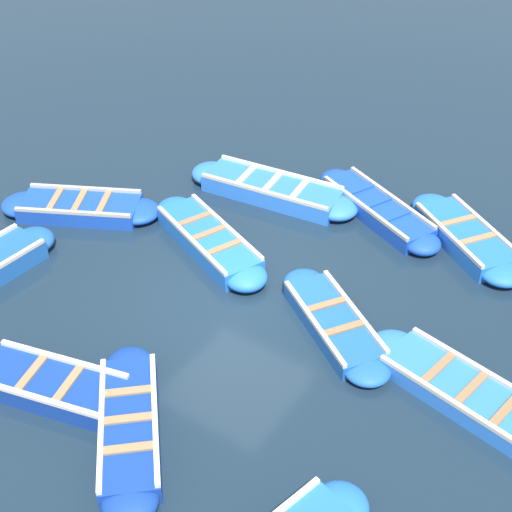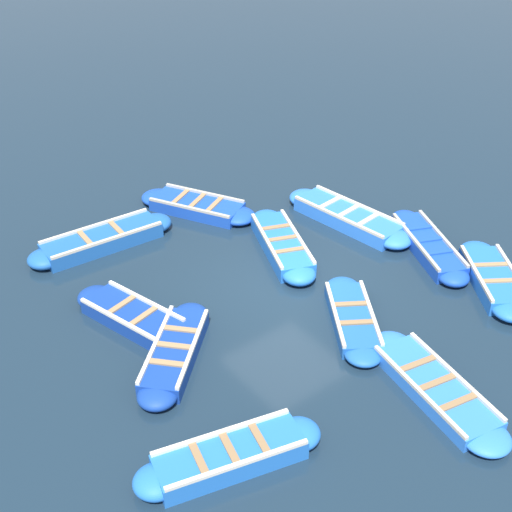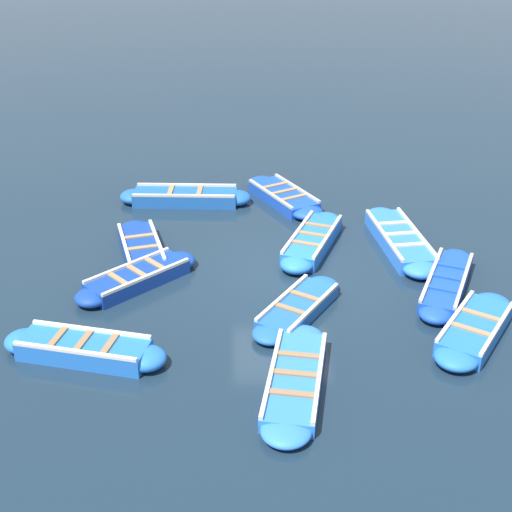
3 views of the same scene
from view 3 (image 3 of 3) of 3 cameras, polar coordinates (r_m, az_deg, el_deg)
name	(u,v)px [view 3 (image 3 of 3)]	position (r m, az deg, el deg)	size (l,w,h in m)	color
ground_plane	(282,271)	(17.76, 2.13, -1.24)	(120.00, 120.00, 0.00)	#162838
boat_tucked	(295,380)	(13.88, 3.15, -9.88)	(3.90, 1.61, 0.36)	blue
boat_stern_in	(185,197)	(21.58, -5.67, 4.72)	(1.11, 4.00, 0.45)	#1E59AD
boat_drifting	(312,241)	(18.87, 4.53, 1.21)	(3.63, 2.13, 0.45)	blue
boat_end_of_row	(400,240)	(19.23, 11.42, 1.24)	(4.11, 1.38, 0.44)	blue
boat_mid_row	(141,248)	(18.73, -9.16, 0.64)	(3.38, 1.65, 0.41)	navy
boat_far_corner	(284,197)	(21.58, 2.22, 4.76)	(3.53, 2.46, 0.40)	#1947B7
boat_broadside	(138,278)	(17.34, -9.45, -1.74)	(2.85, 3.03, 0.41)	navy
boat_outer_left	(475,329)	(15.92, 17.10, -5.64)	(3.23, 2.61, 0.42)	blue
boat_inner_gap	(298,308)	(16.01, 3.36, -4.20)	(3.09, 2.43, 0.35)	#1E59AD
boat_centre	(84,349)	(14.99, -13.58, -7.27)	(1.65, 3.58, 0.46)	blue
boat_bow_out	(447,284)	(17.47, 15.00, -2.15)	(3.61, 2.19, 0.40)	#1947B7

